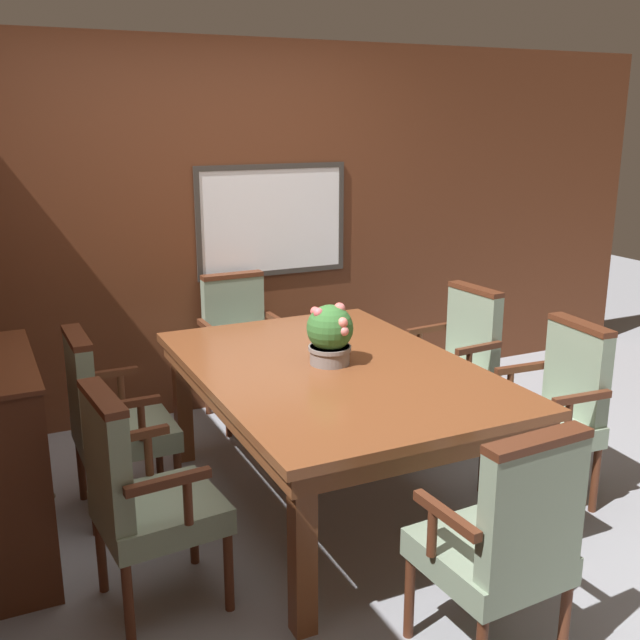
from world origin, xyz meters
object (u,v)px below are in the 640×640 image
chair_left_near (141,492)px  chair_right_near (555,407)px  chair_head_near (504,539)px  potted_plant (330,334)px  chair_head_far (240,342)px  dining_table (333,383)px  chair_right_far (457,359)px  chair_left_far (109,416)px

chair_left_near → chair_right_near: 2.12m
chair_head_near → potted_plant: potted_plant is taller
chair_left_near → potted_plant: (1.07, 0.47, 0.40)m
chair_head_far → chair_head_near: bearing=-89.9°
chair_right_near → chair_head_near: bearing=-45.7°
dining_table → chair_head_far: bearing=90.8°
dining_table → potted_plant: (0.00, 0.04, 0.25)m
chair_left_near → chair_right_far: size_ratio=1.00×
chair_left_near → chair_head_far: 2.05m
chair_left_far → potted_plant: potted_plant is taller
chair_right_near → potted_plant: potted_plant is taller
chair_head_far → chair_right_far: size_ratio=1.00×
chair_head_near → potted_plant: 1.42m
dining_table → chair_left_far: chair_left_far is taller
chair_right_far → chair_right_near: same height
chair_head_near → chair_left_near: bearing=-42.8°
chair_left_near → chair_right_far: (2.13, 0.85, 0.00)m
chair_head_far → chair_left_far: 1.37m
chair_head_far → chair_right_near: 2.07m
chair_left_near → chair_head_far: bearing=-35.8°
chair_left_far → chair_right_near: size_ratio=1.00×
dining_table → chair_left_near: 1.16m
chair_right_near → chair_right_far: bearing=-176.6°
chair_left_far → chair_head_far: bearing=-48.6°
chair_left_near → chair_left_far: bearing=-7.1°
chair_left_near → chair_head_near: same height
chair_left_far → chair_right_far: 2.10m
potted_plant → chair_left_near: bearing=-156.4°
chair_left_far → potted_plant: bearing=-110.8°
chair_head_far → chair_right_far: same height
chair_left_near → chair_left_far: size_ratio=1.00×
chair_head_far → chair_left_far: bearing=-138.8°
dining_table → chair_head_near: chair_head_near is taller
chair_left_near → potted_plant: size_ratio=3.07×
chair_left_far → potted_plant: (1.04, -0.38, 0.40)m
dining_table → chair_left_far: bearing=157.8°
chair_left_near → potted_plant: 1.23m
chair_head_far → potted_plant: (0.02, -1.30, 0.40)m
chair_head_near → chair_left_far: size_ratio=1.00×
chair_head_near → chair_right_far: same height
dining_table → chair_left_near: chair_left_near is taller
chair_right_far → chair_head_far: bearing=-134.7°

